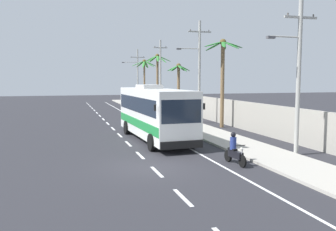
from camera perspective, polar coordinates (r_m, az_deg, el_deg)
The scene contains 16 objects.
ground_plane at distance 17.98m, azimuth -2.50°, elevation -8.05°, with size 160.00×160.00×0.00m, color #28282D.
sidewalk_kerb at distance 29.40m, azimuth 5.83°, elevation -2.52°, with size 3.20×90.00×0.14m, color #A8A399.
lane_markings at distance 32.59m, azimuth -5.06°, elevation -1.82°, with size 3.51×71.00×0.01m.
boundary_wall at distance 34.43m, azimuth 9.23°, elevation 0.52°, with size 0.24×60.00×2.38m, color #9E998E.
coach_bus_foreground at distance 25.54m, azimuth -2.16°, elevation 0.62°, with size 3.36×10.98×3.86m.
motorcycle_beside_bus at distance 18.74m, azimuth 10.33°, elevation -5.52°, with size 0.56×1.96×1.62m.
pedestrian_midwalk at distance 35.99m, azimuth 1.34°, elevation 0.61°, with size 0.36×0.36×1.75m.
pedestrian_far_walk at distance 40.25m, azimuth -1.54°, elevation 1.03°, with size 0.36×0.36×1.60m.
utility_pole_nearest at distance 21.49m, azimuth 19.57°, elevation 6.62°, with size 3.04×0.24×8.92m.
utility_pole_mid at distance 35.32m, azimuth 4.80°, elevation 7.23°, with size 3.47×0.24×9.76m.
utility_pole_far at distance 50.21m, azimuth -1.19°, elevation 6.52°, with size 1.95×0.24×9.52m.
utility_pole_distant at distance 65.29m, azimuth -4.84°, elevation 6.44°, with size 4.09×0.24×9.49m.
palm_nearest at distance 57.46m, azimuth -3.69°, elevation 6.83°, with size 3.90×3.54×7.28m.
palm_second at distance 45.87m, azimuth 1.66°, elevation 5.71°, with size 2.94×3.04×6.20m.
palm_third at distance 32.44m, azimuth 8.52°, elevation 7.45°, with size 3.63×3.37×7.73m.
palm_fourth at distance 52.47m, azimuth -1.69°, elevation 7.09°, with size 3.80×3.80×7.82m.
Camera 1 is at (-4.09, -16.98, 4.29)m, focal length 39.09 mm.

